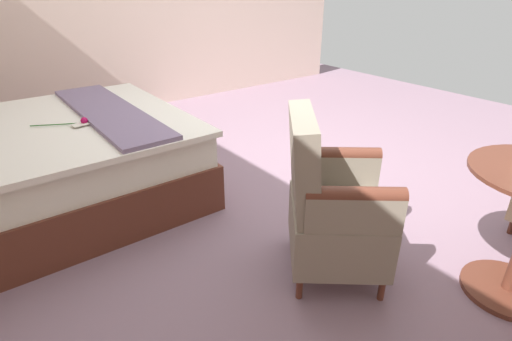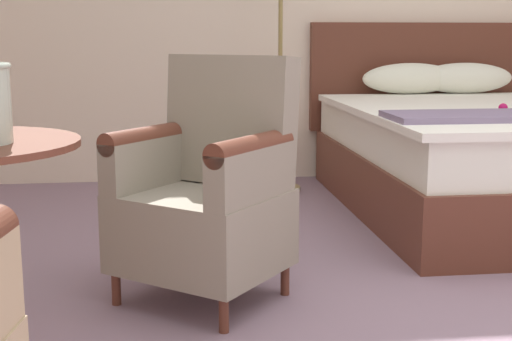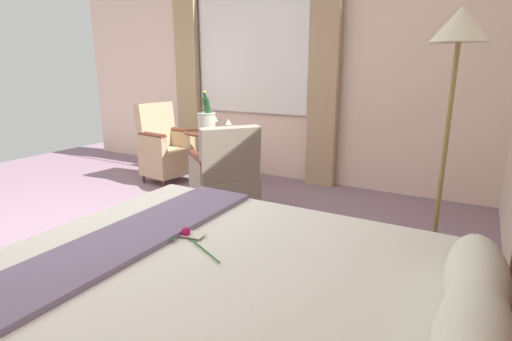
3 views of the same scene
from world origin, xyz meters
TOP-DOWN VIEW (x-y plane):
  - ground_plane at (0.00, 0.00)m, footprint 7.56×7.56m
  - bed at (0.72, 1.93)m, footprint 1.74×2.27m
  - armchair_by_window at (-1.04, 0.65)m, footprint 0.79×0.78m

SIDE VIEW (x-z plane):
  - ground_plane at x=0.00m, z-range 0.00..0.00m
  - bed at x=0.72m, z-range -0.22..0.90m
  - armchair_by_window at x=-1.04m, z-range -0.06..0.90m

